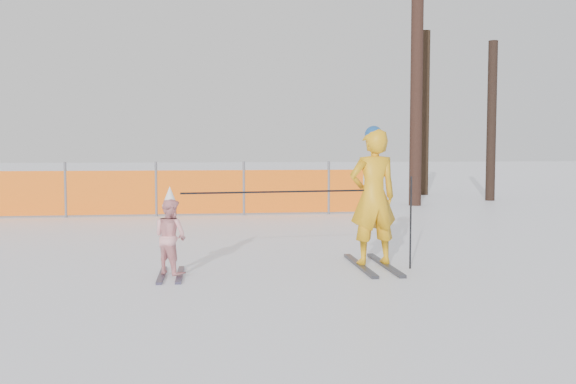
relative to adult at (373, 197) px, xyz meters
name	(u,v)px	position (x,y,z in m)	size (l,w,h in m)	color
ground	(293,276)	(-1.13, -0.49, -0.93)	(120.00, 120.00, 0.00)	white
adult	(373,197)	(0.00, 0.00, 0.00)	(0.70, 1.61, 1.86)	black
child	(170,236)	(-2.61, -0.32, -0.42)	(0.57, 1.00, 1.10)	black
ski_poles	(322,202)	(-0.72, -0.17, -0.05)	(2.95, 0.31, 1.20)	black
safety_fence	(37,193)	(-5.96, 6.65, -0.37)	(14.86, 0.06, 1.25)	#595960
tree_trunks	(435,96)	(4.47, 10.06, 2.14)	(3.04, 4.09, 7.27)	black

